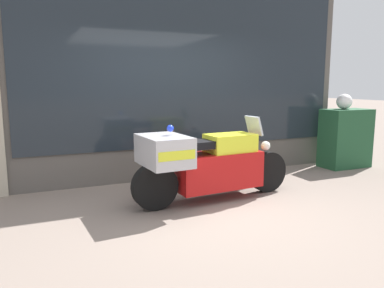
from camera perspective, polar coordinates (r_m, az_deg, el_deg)
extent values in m
plane|color=gray|center=(4.86, 3.48, -10.14)|extent=(60.00, 60.00, 0.00)
cube|color=#56514C|center=(6.45, -4.64, 12.46)|extent=(6.96, 0.40, 3.96)
cube|color=#1E262D|center=(6.42, 0.18, 12.94)|extent=(5.69, 0.02, 2.96)
cube|color=slate|center=(6.73, -0.91, -2.24)|extent=(5.47, 0.30, 0.55)
cube|color=silver|center=(6.75, -1.39, 5.12)|extent=(5.47, 0.02, 1.20)
cube|color=beige|center=(6.60, -0.94, 10.19)|extent=(5.47, 0.30, 0.02)
cube|color=#195623|center=(6.12, -18.29, 10.20)|extent=(0.18, 0.04, 0.06)
cube|color=black|center=(6.38, -6.42, 10.53)|extent=(0.18, 0.04, 0.06)
cube|color=#B7B2A8|center=(6.88, 4.13, 10.46)|extent=(0.18, 0.04, 0.06)
cube|color=maroon|center=(7.57, 13.01, 10.13)|extent=(0.18, 0.04, 0.06)
cube|color=white|center=(6.13, -17.62, 0.08)|extent=(0.19, 0.04, 0.27)
cube|color=#2D8E42|center=(6.38, -6.04, 0.81)|extent=(0.19, 0.01, 0.27)
cube|color=orange|center=(6.88, 4.26, 1.44)|extent=(0.19, 0.03, 0.27)
cube|color=#2866B7|center=(7.56, 12.95, 1.93)|extent=(0.19, 0.04, 0.27)
cylinder|color=black|center=(5.74, 11.37, -4.15)|extent=(0.61, 0.18, 0.61)
cylinder|color=black|center=(4.84, -5.69, -6.49)|extent=(0.61, 0.18, 0.61)
cube|color=#B71414|center=(5.22, 4.02, -4.02)|extent=(1.26, 0.54, 0.50)
cube|color=yellow|center=(5.26, 5.83, 0.02)|extent=(0.70, 0.46, 0.28)
cube|color=black|center=(5.01, 1.35, -0.05)|extent=(0.74, 0.39, 0.10)
cube|color=#B7B7BC|center=(4.79, -4.29, -0.99)|extent=(0.59, 0.82, 0.38)
cube|color=yellow|center=(4.79, -4.29, -0.99)|extent=(0.54, 0.83, 0.11)
cube|color=#B2BCC6|center=(5.45, 9.41, 2.80)|extent=(0.13, 0.33, 0.27)
sphere|color=white|center=(5.63, 11.14, -0.27)|extent=(0.14, 0.14, 0.14)
sphere|color=blue|center=(4.78, -3.34, 2.40)|extent=(0.09, 0.09, 0.09)
cube|color=#1E4C2D|center=(7.84, 22.34, 0.82)|extent=(0.93, 0.51, 1.13)
sphere|color=white|center=(7.73, 22.20, 6.00)|extent=(0.29, 0.29, 0.29)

